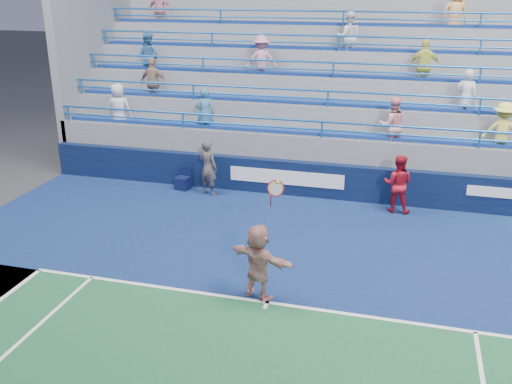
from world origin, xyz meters
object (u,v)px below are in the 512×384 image
(line_judge, at_px, (208,167))
(ball_girl, at_px, (398,184))
(tennis_player, at_px, (258,262))
(judge_chair, at_px, (183,182))

(line_judge, distance_m, ball_girl, 5.76)
(ball_girl, bearing_deg, tennis_player, 70.13)
(judge_chair, relative_size, ball_girl, 0.43)
(tennis_player, relative_size, ball_girl, 1.56)
(judge_chair, distance_m, tennis_player, 7.17)
(judge_chair, height_order, line_judge, line_judge)
(tennis_player, distance_m, line_judge, 6.47)
(judge_chair, bearing_deg, tennis_player, -55.16)
(judge_chair, distance_m, ball_girl, 6.73)
(judge_chair, height_order, tennis_player, tennis_player)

